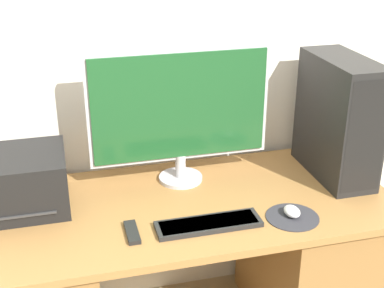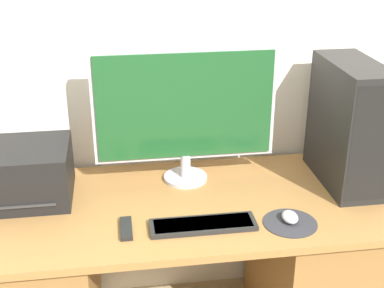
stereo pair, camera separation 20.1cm
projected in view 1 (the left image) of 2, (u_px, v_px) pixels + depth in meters
name	position (u px, v px, depth m)	size (l,w,h in m)	color
wall_back	(157.00, 20.00, 2.22)	(6.40, 0.05, 2.70)	silver
desk	(183.00, 274.00, 2.24)	(1.68, 0.74, 0.72)	olive
monitor	(180.00, 109.00, 2.15)	(0.75, 0.18, 0.57)	#B7B7BC
keyboard	(209.00, 224.00, 1.94)	(0.39, 0.11, 0.02)	black
mousepad	(292.00, 217.00, 2.00)	(0.20, 0.20, 0.00)	#2D2D33
mouse	(292.00, 211.00, 2.00)	(0.06, 0.08, 0.04)	silver
computer_tower	(339.00, 118.00, 2.23)	(0.19, 0.44, 0.51)	black
printer	(22.00, 181.00, 2.04)	(0.33, 0.32, 0.22)	black
remote_control	(132.00, 232.00, 1.90)	(0.04, 0.14, 0.02)	black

